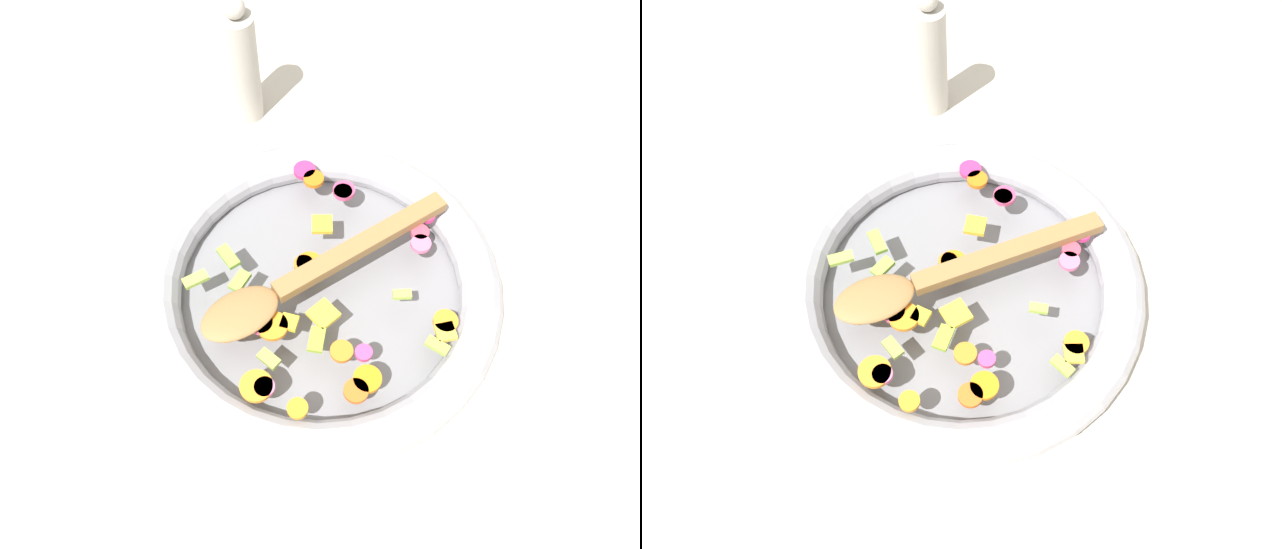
% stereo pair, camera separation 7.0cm
% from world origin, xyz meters
% --- Properties ---
extents(ground_plane, '(4.00, 4.00, 0.00)m').
position_xyz_m(ground_plane, '(0.00, 0.00, 0.00)').
color(ground_plane, beige).
extents(skillet, '(0.42, 0.42, 0.05)m').
position_xyz_m(skillet, '(0.00, 0.00, 0.02)').
color(skillet, slate).
rests_on(skillet, ground_plane).
extents(chopped_vegetables, '(0.30, 0.32, 0.01)m').
position_xyz_m(chopped_vegetables, '(0.02, -0.02, 0.05)').
color(chopped_vegetables, orange).
rests_on(chopped_vegetables, skillet).
extents(wooden_spoon, '(0.10, 0.32, 0.01)m').
position_xyz_m(wooden_spoon, '(-0.00, -0.02, 0.06)').
color(wooden_spoon, olive).
rests_on(wooden_spoon, chopped_vegetables).
extents(pepper_mill, '(0.05, 0.05, 0.19)m').
position_xyz_m(pepper_mill, '(-0.29, 0.14, 0.09)').
color(pepper_mill, '#B2ADA3').
rests_on(pepper_mill, ground_plane).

